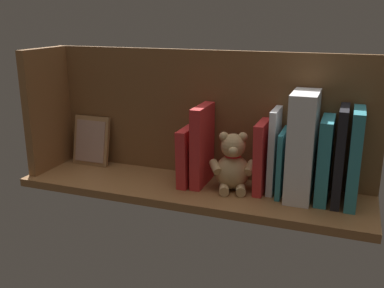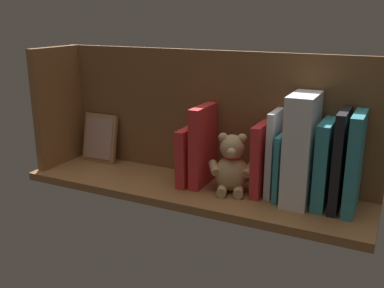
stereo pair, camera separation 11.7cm
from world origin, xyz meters
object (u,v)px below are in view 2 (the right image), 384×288
at_px(book_0, 355,163).
at_px(teddy_bear, 232,166).
at_px(dictionary_thick_white, 301,149).
at_px(picture_frame_leaning, 100,138).

xyz_separation_m(book_0, teddy_bear, (0.31, 0.01, -0.05)).
distance_m(dictionary_thick_white, picture_frame_leaning, 0.66).
distance_m(book_0, teddy_bear, 0.31).
bearing_deg(teddy_bear, dictionary_thick_white, 166.15).
bearing_deg(teddy_bear, picture_frame_leaning, -22.64).
height_order(dictionary_thick_white, teddy_bear, dictionary_thick_white).
height_order(book_0, dictionary_thick_white, dictionary_thick_white).
xyz_separation_m(book_0, dictionary_thick_white, (0.13, 0.00, 0.02)).
bearing_deg(dictionary_thick_white, picture_frame_leaning, -3.82).
relative_size(book_0, teddy_bear, 1.51).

